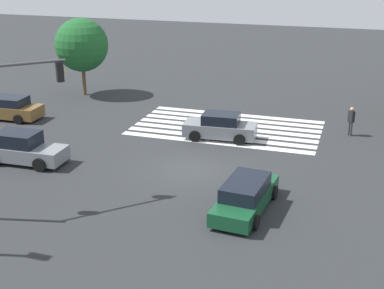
# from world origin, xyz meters

# --- Properties ---
(ground_plane) EXTENTS (110.10, 110.10, 0.00)m
(ground_plane) POSITION_xyz_m (0.00, 0.00, 0.00)
(ground_plane) COLOR #2B2D30
(crosswalk_markings) EXTENTS (11.40, 6.30, 0.01)m
(crosswalk_markings) POSITION_xyz_m (0.00, -7.02, 0.00)
(crosswalk_markings) COLOR silver
(crosswalk_markings) RESTS_ON ground_plane
(car_0) EXTENTS (4.28, 2.14, 1.52)m
(car_0) POSITION_xyz_m (-0.13, -4.93, 0.71)
(car_0) COLOR gray
(car_0) RESTS_ON ground_plane
(car_1) EXTENTS (2.24, 4.92, 1.37)m
(car_1) POSITION_xyz_m (-3.50, 3.50, 0.66)
(car_1) COLOR #144728
(car_1) RESTS_ON ground_plane
(car_2) EXTENTS (4.38, 2.02, 1.63)m
(car_2) POSITION_xyz_m (8.59, 1.78, 0.75)
(car_2) COLOR gray
(car_2) RESTS_ON ground_plane
(car_3) EXTENTS (4.88, 2.16, 1.47)m
(car_3) POSITION_xyz_m (14.24, -4.49, 0.71)
(car_3) COLOR brown
(car_3) RESTS_ON ground_plane
(pedestrian) EXTENTS (0.41, 0.41, 1.74)m
(pedestrian) POSITION_xyz_m (-7.32, -7.85, 0.98)
(pedestrian) COLOR #38383D
(pedestrian) RESTS_ON ground_plane
(tree_corner_a) EXTENTS (3.93, 3.93, 5.75)m
(tree_corner_a) POSITION_xyz_m (12.27, -11.47, 3.78)
(tree_corner_a) COLOR brown
(tree_corner_a) RESTS_ON ground_plane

